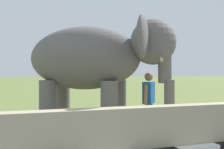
# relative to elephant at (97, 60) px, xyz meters

# --- Properties ---
(barrier_parapet) EXTENTS (28.00, 0.36, 1.00)m
(barrier_parapet) POSITION_rel_elephant_xyz_m (0.48, -2.32, -1.48)
(barrier_parapet) COLOR tan
(barrier_parapet) RESTS_ON ground_plane
(elephant) EXTENTS (3.95, 3.60, 3.01)m
(elephant) POSITION_rel_elephant_xyz_m (0.00, 0.00, 0.00)
(elephant) COLOR #645E5E
(elephant) RESTS_ON ground_plane
(person_handler) EXTENTS (0.53, 0.56, 1.66)m
(person_handler) POSITION_rel_elephant_xyz_m (1.34, -0.42, -1.06)
(person_handler) COLOR navy
(person_handler) RESTS_ON ground_plane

